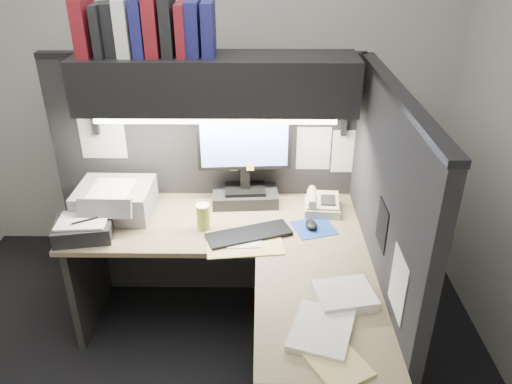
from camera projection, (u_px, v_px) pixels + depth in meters
floor at (193, 384)px, 2.79m from camera, size 3.50×3.50×0.00m
wall_back at (208, 75)px, 3.48m from camera, size 3.50×0.04×2.70m
partition_back at (208, 182)px, 3.23m from camera, size 1.90×0.06×1.60m
partition_right at (378, 248)px, 2.56m from camera, size 0.06×1.50×1.60m
desk at (270, 325)px, 2.57m from camera, size 1.70×1.53×0.73m
overhead_shelf at (216, 83)px, 2.75m from camera, size 1.55×0.34×0.30m
task_light_tube at (215, 121)px, 2.70m from camera, size 1.32×0.04×0.04m
monitor at (245, 168)px, 3.03m from camera, size 0.56×0.27×0.60m
keyboard at (249, 234)px, 2.78m from camera, size 0.50×0.31×0.02m
mousepad at (314, 228)px, 2.86m from camera, size 0.27×0.26×0.00m
mouse at (311, 225)px, 2.85m from camera, size 0.08×0.11×0.04m
telephone at (322, 204)px, 3.02m from camera, size 0.22×0.23×0.09m
coffee_cup at (203, 217)px, 2.83m from camera, size 0.08×0.08×0.14m
printer at (116, 200)px, 2.98m from camera, size 0.44×0.38×0.17m
notebook_stack at (84, 229)px, 2.77m from camera, size 0.35×0.31×0.09m
open_folder at (244, 243)px, 2.72m from camera, size 0.44×0.32×0.01m
paper_stack_a at (344, 296)px, 2.30m from camera, size 0.30×0.27×0.05m
paper_stack_b at (322, 330)px, 2.11m from camera, size 0.32×0.36×0.03m
manila_stack at (336, 362)px, 1.97m from camera, size 0.30×0.32×0.01m
binder_row at (147, 27)px, 2.62m from camera, size 0.71×0.26×0.31m
pinned_papers at (269, 171)px, 2.79m from camera, size 1.76×1.31×0.51m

